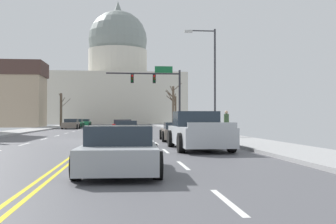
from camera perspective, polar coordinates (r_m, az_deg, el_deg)
The scene contains 16 objects.
ground at distance 25.64m, azimuth -10.06°, elevation -3.89°, with size 20.00×180.00×0.20m.
signal_gantry at distance 43.47m, azimuth -1.26°, elevation 3.86°, with size 7.91×0.41×6.78m.
street_lamp_right at distance 29.43m, azimuth 6.01°, elevation 5.58°, with size 2.27×0.24×7.64m.
capitol_building at distance 98.88m, azimuth -7.04°, elevation 4.29°, with size 30.96×20.66×29.57m.
sedan_near_00 at distance 38.44m, azimuth -6.35°, elevation -2.03°, with size 2.08×4.58×1.25m.
sedan_near_01 at distance 32.26m, azimuth -5.85°, elevation -2.32°, with size 2.10×4.67×1.18m.
sedan_near_02 at distance 24.96m, azimuth 1.35°, elevation -2.80°, with size 2.17×4.68×1.13m.
pickup_truck_near_03 at distance 18.26m, azimuth 4.22°, elevation -2.85°, with size 2.38×5.64×1.69m.
sedan_near_04 at distance 10.54m, azimuth -6.75°, elevation -5.40°, with size 2.15×4.35×1.20m.
sedan_oncoming_00 at distance 53.21m, azimuth -13.40°, elevation -1.68°, with size 2.03×4.45×1.28m.
sedan_oncoming_01 at distance 62.21m, azimuth -12.68°, elevation -1.56°, with size 2.05×4.63×1.24m.
sedan_oncoming_02 at distance 71.17m, azimuth -11.60°, elevation -1.49°, with size 2.07×4.30×1.19m.
bare_tree_00 at distance 53.45m, azimuth 0.71°, elevation 1.09°, with size 2.05×2.47×5.77m.
bare_tree_02 at distance 58.52m, azimuth 0.99°, elevation 0.40°, with size 1.46×2.47×5.37m.
bare_tree_03 at distance 64.09m, azimuth -14.73°, elevation 0.42°, with size 1.94×1.87×5.03m.
pedestrian_00 at distance 27.49m, azimuth 8.18°, elevation -1.42°, with size 0.35×0.34×1.74m.
Camera 1 is at (1.81, -25.54, 1.39)m, focal length 43.56 mm.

